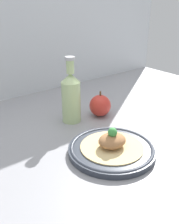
{
  "coord_description": "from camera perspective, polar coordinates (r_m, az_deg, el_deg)",
  "views": [
    {
      "loc": [
        -52.27,
        -66.09,
        46.69
      ],
      "look_at": [
        -0.97,
        -0.36,
        9.07
      ],
      "focal_mm": 42.0,
      "sensor_mm": 36.0,
      "label": 1
    }
  ],
  "objects": [
    {
      "name": "ground_plane",
      "position": [
        0.97,
        0.32,
        -5.74
      ],
      "size": [
        180.0,
        110.0,
        4.0
      ],
      "primitive_type": "cube",
      "color": "gray"
    },
    {
      "name": "plated_food",
      "position": [
        0.84,
        4.94,
        -6.58
      ],
      "size": [
        20.31,
        20.31,
        7.02
      ],
      "color": "#D6BC7F",
      "rests_on": "plate"
    },
    {
      "name": "plate",
      "position": [
        0.85,
        4.87,
        -8.08
      ],
      "size": [
        28.07,
        28.07,
        2.29
      ],
      "color": "#2D333D",
      "rests_on": "ground_plane"
    },
    {
      "name": "apple",
      "position": [
        1.09,
        2.33,
        1.42
      ],
      "size": [
        8.99,
        8.99,
        10.71
      ],
      "color": "red",
      "rests_on": "ground_plane"
    },
    {
      "name": "cider_bottle",
      "position": [
        1.02,
        -4.03,
        3.45
      ],
      "size": [
        7.41,
        7.41,
        25.93
      ],
      "color": "#B7D18E",
      "rests_on": "ground_plane"
    },
    {
      "name": "wall_backsplash",
      "position": [
        1.31,
        -15.34,
        20.56
      ],
      "size": [
        180.0,
        3.0,
        80.0
      ],
      "color": "silver",
      "rests_on": "ground_plane"
    }
  ]
}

